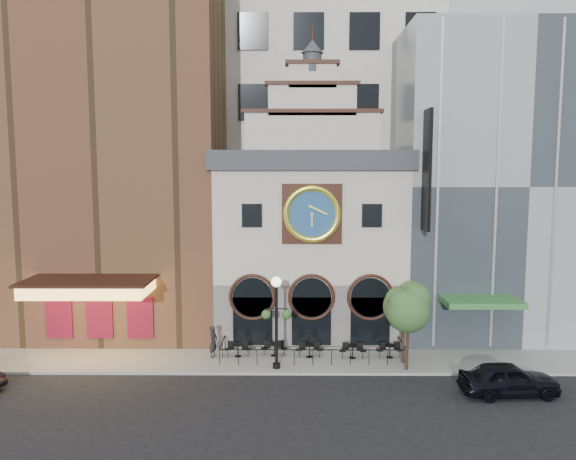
{
  "coord_description": "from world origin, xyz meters",
  "views": [
    {
      "loc": [
        -1.21,
        -29.57,
        11.4
      ],
      "look_at": [
        -1.44,
        6.0,
        7.33
      ],
      "focal_mm": 35.0,
      "sensor_mm": 36.0,
      "label": 1
    }
  ],
  "objects_px": {
    "pedestrian": "(213,342)",
    "bistro_2": "(310,349)",
    "tree_left": "(405,303)",
    "bistro_4": "(390,350)",
    "car_right": "(509,379)",
    "bistro_0": "(238,349)",
    "lamppost": "(276,312)",
    "tree_right": "(409,307)",
    "bistro_3": "(353,351)",
    "bistro_1": "(274,348)"
  },
  "relations": [
    {
      "from": "pedestrian",
      "to": "bistro_2",
      "type": "bearing_deg",
      "value": -72.6
    },
    {
      "from": "tree_left",
      "to": "bistro_4",
      "type": "bearing_deg",
      "value": 129.22
    },
    {
      "from": "bistro_2",
      "to": "car_right",
      "type": "bearing_deg",
      "value": -27.5
    },
    {
      "from": "bistro_0",
      "to": "lamppost",
      "type": "xyz_separation_m",
      "value": [
        2.34,
        -1.88,
        2.75
      ]
    },
    {
      "from": "bistro_2",
      "to": "tree_right",
      "type": "distance_m",
      "value": 6.5
    },
    {
      "from": "bistro_3",
      "to": "tree_right",
      "type": "height_order",
      "value": "tree_right"
    },
    {
      "from": "pedestrian",
      "to": "car_right",
      "type": "bearing_deg",
      "value": -91.02
    },
    {
      "from": "lamppost",
      "to": "tree_left",
      "type": "xyz_separation_m",
      "value": [
        7.28,
        0.97,
        0.26
      ]
    },
    {
      "from": "tree_left",
      "to": "tree_right",
      "type": "distance_m",
      "value": 1.13
    },
    {
      "from": "bistro_1",
      "to": "bistro_3",
      "type": "relative_size",
      "value": 1.0
    },
    {
      "from": "bistro_4",
      "to": "bistro_3",
      "type": "bearing_deg",
      "value": -177.01
    },
    {
      "from": "bistro_0",
      "to": "pedestrian",
      "type": "height_order",
      "value": "pedestrian"
    },
    {
      "from": "car_right",
      "to": "bistro_2",
      "type": "bearing_deg",
      "value": 58.79
    },
    {
      "from": "bistro_0",
      "to": "car_right",
      "type": "relative_size",
      "value": 0.33
    },
    {
      "from": "bistro_0",
      "to": "bistro_1",
      "type": "distance_m",
      "value": 2.15
    },
    {
      "from": "bistro_2",
      "to": "pedestrian",
      "type": "distance_m",
      "value": 5.7
    },
    {
      "from": "bistro_3",
      "to": "car_right",
      "type": "relative_size",
      "value": 0.33
    },
    {
      "from": "lamppost",
      "to": "pedestrian",
      "type": "bearing_deg",
      "value": 155.52
    },
    {
      "from": "tree_left",
      "to": "car_right",
      "type": "bearing_deg",
      "value": -43.86
    },
    {
      "from": "bistro_2",
      "to": "lamppost",
      "type": "relative_size",
      "value": 0.3
    },
    {
      "from": "bistro_1",
      "to": "car_right",
      "type": "bearing_deg",
      "value": -24.06
    },
    {
      "from": "lamppost",
      "to": "tree_right",
      "type": "distance_m",
      "value": 7.28
    },
    {
      "from": "bistro_2",
      "to": "car_right",
      "type": "height_order",
      "value": "car_right"
    },
    {
      "from": "pedestrian",
      "to": "bistro_3",
      "type": "bearing_deg",
      "value": -73.96
    },
    {
      "from": "car_right",
      "to": "tree_left",
      "type": "bearing_deg",
      "value": 42.43
    },
    {
      "from": "bistro_3",
      "to": "tree_right",
      "type": "xyz_separation_m",
      "value": [
        2.84,
        -1.79,
        3.08
      ]
    },
    {
      "from": "bistro_4",
      "to": "tree_right",
      "type": "distance_m",
      "value": 3.68
    },
    {
      "from": "bistro_1",
      "to": "tree_left",
      "type": "bearing_deg",
      "value": -8.08
    },
    {
      "from": "bistro_3",
      "to": "pedestrian",
      "type": "relative_size",
      "value": 0.83
    },
    {
      "from": "car_right",
      "to": "tree_left",
      "type": "relative_size",
      "value": 1.03
    },
    {
      "from": "bistro_1",
      "to": "bistro_4",
      "type": "height_order",
      "value": "same"
    },
    {
      "from": "bistro_4",
      "to": "lamppost",
      "type": "relative_size",
      "value": 0.3
    },
    {
      "from": "bistro_0",
      "to": "bistro_2",
      "type": "height_order",
      "value": "same"
    },
    {
      "from": "bistro_1",
      "to": "bistro_3",
      "type": "xyz_separation_m",
      "value": [
        4.62,
        -0.39,
        0.0
      ]
    },
    {
      "from": "tree_left",
      "to": "bistro_0",
      "type": "bearing_deg",
      "value": 174.57
    },
    {
      "from": "bistro_1",
      "to": "pedestrian",
      "type": "relative_size",
      "value": 0.83
    },
    {
      "from": "tree_right",
      "to": "bistro_0",
      "type": "bearing_deg",
      "value": 168.03
    },
    {
      "from": "bistro_3",
      "to": "lamppost",
      "type": "relative_size",
      "value": 0.3
    },
    {
      "from": "bistro_4",
      "to": "tree_right",
      "type": "xyz_separation_m",
      "value": [
        0.63,
        -1.91,
        3.08
      ]
    },
    {
      "from": "bistro_0",
      "to": "tree_right",
      "type": "relative_size",
      "value": 0.33
    },
    {
      "from": "bistro_3",
      "to": "tree_left",
      "type": "distance_m",
      "value": 4.19
    },
    {
      "from": "bistro_3",
      "to": "bistro_4",
      "type": "height_order",
      "value": "same"
    },
    {
      "from": "bistro_4",
      "to": "lamppost",
      "type": "xyz_separation_m",
      "value": [
        -6.64,
        -1.75,
        2.75
      ]
    },
    {
      "from": "bistro_0",
      "to": "lamppost",
      "type": "bearing_deg",
      "value": -38.82
    },
    {
      "from": "lamppost",
      "to": "tree_left",
      "type": "distance_m",
      "value": 7.35
    },
    {
      "from": "bistro_1",
      "to": "bistro_4",
      "type": "relative_size",
      "value": 1.0
    },
    {
      "from": "bistro_1",
      "to": "tree_right",
      "type": "xyz_separation_m",
      "value": [
        7.47,
        -2.18,
        3.08
      ]
    },
    {
      "from": "pedestrian",
      "to": "tree_right",
      "type": "height_order",
      "value": "tree_right"
    },
    {
      "from": "bistro_3",
      "to": "car_right",
      "type": "bearing_deg",
      "value": -34.07
    },
    {
      "from": "lamppost",
      "to": "tree_right",
      "type": "bearing_deg",
      "value": -0.32
    }
  ]
}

